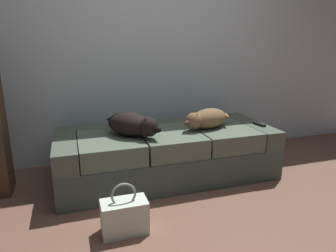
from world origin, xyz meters
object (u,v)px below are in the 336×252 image
(couch, at_px, (166,153))
(tv_remote, at_px, (259,124))
(dog_tan, at_px, (206,119))
(handbag, at_px, (125,216))
(dog_dark, at_px, (133,124))

(couch, xyz_separation_m, tv_remote, (0.95, -0.14, 0.25))
(dog_tan, distance_m, tv_remote, 0.58)
(dog_tan, xyz_separation_m, handbag, (-0.96, -0.74, -0.45))
(dog_dark, height_order, dog_tan, dog_dark)
(dog_tan, bearing_deg, dog_dark, -178.34)
(couch, relative_size, dog_dark, 3.80)
(couch, height_order, tv_remote, tv_remote)
(handbag, bearing_deg, couch, 55.15)
(tv_remote, xyz_separation_m, handbag, (-1.52, -0.68, -0.36))
(couch, bearing_deg, dog_tan, -11.11)
(dog_dark, xyz_separation_m, handbag, (-0.22, -0.72, -0.46))
(tv_remote, bearing_deg, dog_dark, 169.57)
(dog_dark, distance_m, tv_remote, 1.31)
(dog_dark, relative_size, dog_tan, 1.00)
(couch, xyz_separation_m, handbag, (-0.57, -0.82, -0.11))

